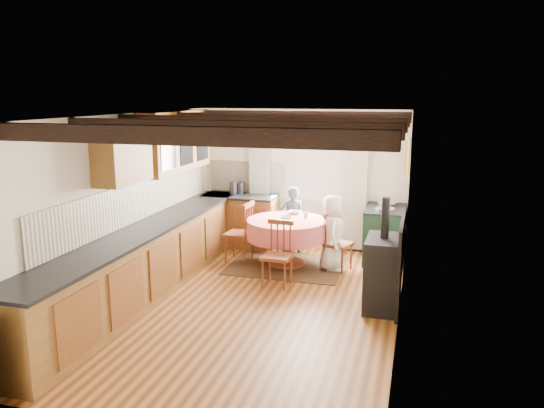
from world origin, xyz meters
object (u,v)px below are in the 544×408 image
(aga_range, at_px, (385,234))
(cup, at_px, (306,215))
(chair_right, at_px, (339,242))
(child_far, at_px, (292,220))
(cast_iron_stove, at_px, (384,254))
(child_right, at_px, (332,233))
(chair_left, at_px, (239,232))
(chair_near, at_px, (277,254))
(dining_table, at_px, (287,243))

(aga_range, xyz_separation_m, cup, (-1.20, -0.49, 0.35))
(chair_right, relative_size, child_far, 0.78)
(cast_iron_stove, distance_m, child_right, 1.57)
(chair_right, xyz_separation_m, aga_range, (0.64, 0.67, 0.00))
(chair_left, relative_size, child_right, 0.84)
(aga_range, bearing_deg, child_right, -137.87)
(aga_range, relative_size, cast_iron_stove, 0.68)
(aga_range, bearing_deg, child_far, 179.04)
(child_far, relative_size, child_right, 0.98)
(chair_left, height_order, aga_range, chair_left)
(aga_range, distance_m, cast_iron_stove, 2.00)
(chair_left, bearing_deg, chair_near, 47.96)
(child_right, bearing_deg, chair_left, 80.18)
(chair_right, bearing_deg, child_far, 70.14)
(dining_table, relative_size, cup, 12.88)
(child_right, bearing_deg, child_far, 38.70)
(chair_near, bearing_deg, cup, 84.70)
(chair_left, relative_size, cup, 10.19)
(aga_range, bearing_deg, dining_table, -154.21)
(chair_near, bearing_deg, child_right, 58.78)
(chair_near, xyz_separation_m, cup, (0.17, 1.09, 0.33))
(child_right, height_order, cup, child_right)
(chair_left, bearing_deg, aga_range, 110.44)
(dining_table, xyz_separation_m, chair_right, (0.81, 0.03, 0.07))
(chair_left, height_order, cup, chair_left)
(cast_iron_stove, distance_m, cup, 1.99)
(cast_iron_stove, height_order, child_right, cast_iron_stove)
(child_far, bearing_deg, child_right, 119.42)
(dining_table, distance_m, aga_range, 1.61)
(dining_table, height_order, aga_range, aga_range)
(child_far, bearing_deg, dining_table, 77.34)
(dining_table, xyz_separation_m, aga_range, (1.45, 0.70, 0.07))
(chair_near, height_order, child_far, child_far)
(chair_right, bearing_deg, aga_range, -25.47)
(chair_right, xyz_separation_m, cup, (-0.56, 0.19, 0.35))
(chair_right, xyz_separation_m, child_right, (-0.10, 0.00, 0.14))
(chair_right, distance_m, child_right, 0.17)
(child_far, bearing_deg, aga_range, 159.72)
(child_far, bearing_deg, cast_iron_stove, 110.10)
(dining_table, relative_size, chair_right, 1.40)
(child_right, distance_m, cup, 0.54)
(chair_near, distance_m, aga_range, 2.09)
(chair_left, height_order, child_right, child_right)
(child_far, xyz_separation_m, child_right, (0.79, -0.70, 0.01))
(dining_table, xyz_separation_m, child_far, (-0.08, 0.73, 0.20))
(dining_table, relative_size, chair_left, 1.26)
(aga_range, height_order, cup, aga_range)
(chair_near, bearing_deg, chair_right, 54.67)
(aga_range, xyz_separation_m, cast_iron_stove, (0.11, -1.98, 0.27))
(chair_left, distance_m, cast_iron_stove, 2.70)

